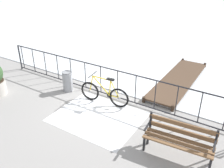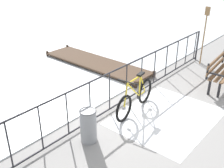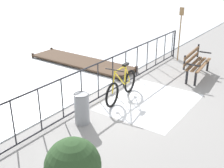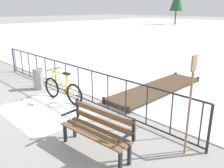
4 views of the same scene
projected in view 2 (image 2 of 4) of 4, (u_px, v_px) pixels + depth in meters
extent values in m
plane|color=gray|center=(118.00, 107.00, 7.03)|extent=(160.00, 160.00, 0.00)
cube|color=white|center=(167.00, 117.00, 6.58)|extent=(2.53, 2.05, 0.01)
cylinder|color=#232328|center=(119.00, 69.00, 6.57)|extent=(9.00, 0.04, 0.04)
cylinder|color=#232328|center=(118.00, 104.00, 6.99)|extent=(9.00, 0.04, 0.04)
cylinder|color=#232328|center=(197.00, 46.00, 9.88)|extent=(0.06, 0.06, 1.05)
cylinder|color=#232328|center=(9.00, 145.00, 4.73)|extent=(0.03, 0.03, 0.97)
cylinder|color=#232328|center=(41.00, 128.00, 5.19)|extent=(0.03, 0.03, 0.97)
cylinder|color=#232328|center=(67.00, 114.00, 5.64)|extent=(0.03, 0.03, 0.97)
cylinder|color=#232328|center=(90.00, 102.00, 6.10)|extent=(0.03, 0.03, 0.97)
cylinder|color=#232328|center=(110.00, 92.00, 6.55)|extent=(0.03, 0.03, 0.97)
cylinder|color=#232328|center=(127.00, 82.00, 7.01)|extent=(0.03, 0.03, 0.97)
cylinder|color=#232328|center=(141.00, 74.00, 7.46)|extent=(0.03, 0.03, 0.97)
cylinder|color=#232328|center=(155.00, 67.00, 7.92)|extent=(0.03, 0.03, 0.97)
cylinder|color=#232328|center=(166.00, 61.00, 8.37)|extent=(0.03, 0.03, 0.97)
cylinder|color=#232328|center=(177.00, 55.00, 8.83)|extent=(0.03, 0.03, 0.97)
cylinder|color=#232328|center=(186.00, 50.00, 9.28)|extent=(0.03, 0.03, 0.97)
cylinder|color=#232328|center=(195.00, 46.00, 9.74)|extent=(0.03, 0.03, 0.97)
torus|color=black|center=(145.00, 91.00, 7.09)|extent=(0.66, 0.14, 0.66)
cylinder|color=gray|center=(145.00, 91.00, 7.09)|extent=(0.09, 0.07, 0.08)
torus|color=black|center=(124.00, 109.00, 6.30)|extent=(0.66, 0.14, 0.66)
cylinder|color=gray|center=(124.00, 109.00, 6.30)|extent=(0.09, 0.07, 0.08)
cylinder|color=yellow|center=(140.00, 86.00, 6.73)|extent=(0.08, 0.05, 0.53)
cylinder|color=yellow|center=(133.00, 90.00, 6.48)|extent=(0.61, 0.11, 0.59)
cylinder|color=yellow|center=(134.00, 80.00, 6.38)|extent=(0.63, 0.11, 0.07)
cylinder|color=yellow|center=(142.00, 93.00, 6.96)|extent=(0.34, 0.07, 0.05)
cylinder|color=yellow|center=(143.00, 84.00, 6.86)|extent=(0.32, 0.07, 0.56)
cylinder|color=yellow|center=(126.00, 96.00, 6.22)|extent=(0.16, 0.05, 0.59)
cube|color=black|center=(141.00, 74.00, 6.61)|extent=(0.25, 0.13, 0.05)
cylinder|color=black|center=(127.00, 82.00, 6.12)|extent=(0.09, 0.52, 0.03)
cylinder|color=black|center=(139.00, 96.00, 6.83)|extent=(0.18, 0.04, 0.18)
cube|color=brown|center=(218.00, 71.00, 8.00)|extent=(1.60, 0.23, 0.04)
cube|color=brown|center=(224.00, 72.00, 7.91)|extent=(1.60, 0.23, 0.04)
cube|color=brown|center=(216.00, 66.00, 7.99)|extent=(1.60, 0.18, 0.12)
cube|color=brown|center=(217.00, 59.00, 7.90)|extent=(1.60, 0.18, 0.12)
cube|color=black|center=(224.00, 56.00, 8.50)|extent=(0.05, 0.05, 0.45)
cube|color=black|center=(219.00, 90.00, 7.39)|extent=(0.05, 0.06, 0.44)
cube|color=black|center=(209.00, 87.00, 7.53)|extent=(0.05, 0.06, 0.44)
cube|color=black|center=(207.00, 72.00, 7.39)|extent=(0.05, 0.05, 0.45)
cube|color=black|center=(217.00, 75.00, 7.27)|extent=(0.07, 0.40, 0.04)
cylinder|color=gray|center=(88.00, 126.00, 5.61)|extent=(0.34, 0.34, 0.72)
torus|color=#545558|center=(88.00, 111.00, 5.46)|extent=(0.35, 0.35, 0.02)
cylinder|color=#937047|center=(203.00, 40.00, 9.35)|extent=(0.04, 0.04, 1.70)
cube|color=#937047|center=(208.00, 11.00, 8.91)|extent=(0.03, 0.16, 0.28)
cube|color=#4C3828|center=(96.00, 63.00, 9.49)|extent=(1.10, 4.11, 0.06)
cylinder|color=#35271C|center=(136.00, 85.00, 7.96)|extent=(0.10, 0.10, 0.20)
cylinder|color=#35271C|center=(154.00, 74.00, 8.63)|extent=(0.10, 0.10, 0.20)
cylinder|color=#35271C|center=(47.00, 54.00, 10.36)|extent=(0.10, 0.10, 0.20)
cylinder|color=#35271C|center=(67.00, 48.00, 11.03)|extent=(0.10, 0.10, 0.20)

